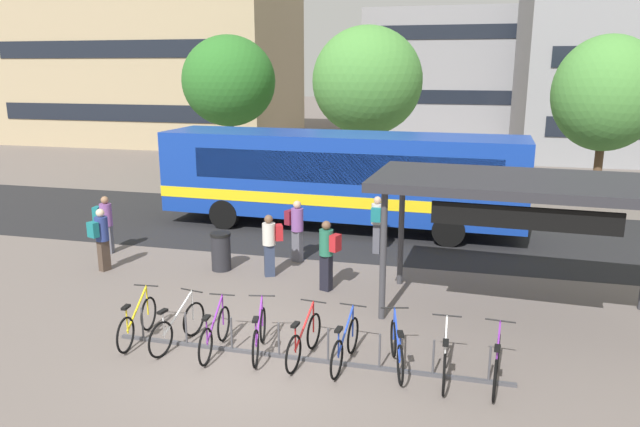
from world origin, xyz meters
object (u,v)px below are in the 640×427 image
object	(u,v)px
city_bus	(338,176)
parked_bicycle_blue_5	(345,346)
parked_bicycle_purple_2	(215,333)
parked_bicycle_blue_6	(397,349)
street_tree_1	(367,81)
commuter_red_pack_3	(270,241)
trash_bin	(221,251)
street_tree_3	(606,94)
parked_bicycle_red_4	(304,341)
commuter_teal_pack_4	(377,221)
parked_bicycle_purple_3	(259,335)
street_tree_2	(229,81)
commuter_red_pack_5	(327,251)
parked_bicycle_white_7	(445,358)
commuter_maroon_pack_2	(296,226)
transit_shelter	(524,188)
commuter_teal_pack_1	(101,236)
parked_bicycle_yellow_0	(137,322)
parked_bicycle_white_1	(178,327)
commuter_teal_pack_0	(105,221)
parked_bicycle_purple_8	(497,364)

from	to	relation	value
city_bus	parked_bicycle_blue_5	bearing A→B (deg)	105.09
parked_bicycle_blue_5	parked_bicycle_purple_2	bearing A→B (deg)	97.44
parked_bicycle_blue_6	street_tree_1	size ratio (longest dim) A/B	0.23
commuter_red_pack_3	trash_bin	xyz separation A→B (m)	(-1.45, 0.13, -0.43)
city_bus	street_tree_3	world-z (taller)	street_tree_3
parked_bicycle_red_4	commuter_teal_pack_4	size ratio (longest dim) A/B	1.01
parked_bicycle_purple_3	street_tree_2	xyz separation A→B (m)	(-8.15, 18.46, 4.26)
parked_bicycle_blue_6	commuter_teal_pack_4	distance (m)	6.93
commuter_red_pack_5	parked_bicycle_white_7	bearing A→B (deg)	149.28
city_bus	parked_bicycle_purple_3	size ratio (longest dim) A/B	7.14
city_bus	parked_bicycle_purple_2	bearing A→B (deg)	89.93
parked_bicycle_purple_3	commuter_maroon_pack_2	world-z (taller)	commuter_maroon_pack_2
transit_shelter	commuter_teal_pack_1	bearing A→B (deg)	-178.62
parked_bicycle_blue_5	parked_bicycle_blue_6	bearing A→B (deg)	-80.44
parked_bicycle_purple_2	street_tree_2	bearing A→B (deg)	17.07
parked_bicycle_white_7	commuter_teal_pack_1	world-z (taller)	commuter_teal_pack_1
parked_bicycle_yellow_0	parked_bicycle_red_4	world-z (taller)	same
parked_bicycle_yellow_0	street_tree_2	distance (m)	19.81
transit_shelter	parked_bicycle_yellow_0	bearing A→B (deg)	-153.41
commuter_teal_pack_1	parked_bicycle_white_7	bearing A→B (deg)	-91.59
parked_bicycle_yellow_0	parked_bicycle_white_1	world-z (taller)	same
parked_bicycle_purple_2	transit_shelter	size ratio (longest dim) A/B	0.27
parked_bicycle_purple_2	commuter_maroon_pack_2	size ratio (longest dim) A/B	0.98
commuter_teal_pack_4	street_tree_3	xyz separation A→B (m)	(7.37, 8.06, 3.37)
parked_bicycle_red_4	commuter_teal_pack_0	distance (m)	8.89
parked_bicycle_purple_8	trash_bin	bearing A→B (deg)	62.51
commuter_maroon_pack_2	street_tree_3	bearing A→B (deg)	64.33
city_bus	parked_bicycle_white_7	xyz separation A→B (m)	(3.99, -9.41, -1.39)
commuter_red_pack_5	trash_bin	size ratio (longest dim) A/B	1.71
city_bus	parked_bicycle_white_1	world-z (taller)	city_bus
commuter_red_pack_5	trash_bin	xyz separation A→B (m)	(-3.13, 0.79, -0.50)
city_bus	commuter_teal_pack_4	bearing A→B (deg)	126.14
parked_bicycle_purple_3	transit_shelter	size ratio (longest dim) A/B	0.26
city_bus	commuter_teal_pack_0	world-z (taller)	city_bus
commuter_red_pack_5	transit_shelter	bearing A→B (deg)	-165.38
commuter_red_pack_3	commuter_teal_pack_4	distance (m)	3.53
city_bus	commuter_teal_pack_4	world-z (taller)	city_bus
commuter_red_pack_5	street_tree_3	xyz separation A→B (m)	(8.07, 11.33, 3.34)
commuter_teal_pack_4	trash_bin	xyz separation A→B (m)	(-3.83, -2.48, -0.46)
parked_bicycle_purple_2	street_tree_3	xyz separation A→B (m)	(9.40, 15.00, 3.97)
parked_bicycle_white_1	parked_bicycle_purple_8	distance (m)	5.98
parked_bicycle_yellow_0	parked_bicycle_red_4	size ratio (longest dim) A/B	1.00
parked_bicycle_white_1	commuter_red_pack_3	size ratio (longest dim) A/B	1.03
parked_bicycle_white_7	transit_shelter	xyz separation A→B (m)	(1.37, 3.22, 2.47)
commuter_teal_pack_0	commuter_teal_pack_4	world-z (taller)	commuter_teal_pack_0
parked_bicycle_blue_6	parked_bicycle_purple_8	xyz separation A→B (m)	(1.72, -0.13, 0.00)
parked_bicycle_blue_5	commuter_teal_pack_0	world-z (taller)	commuter_teal_pack_0
parked_bicycle_purple_3	commuter_red_pack_3	bearing A→B (deg)	3.71
parked_bicycle_purple_8	transit_shelter	world-z (taller)	transit_shelter
parked_bicycle_white_1	commuter_teal_pack_0	xyz separation A→B (m)	(-4.84, 4.97, 0.59)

